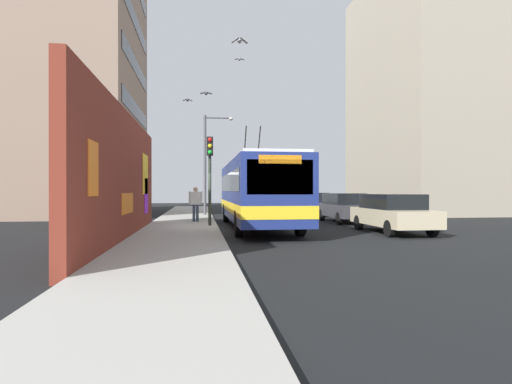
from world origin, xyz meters
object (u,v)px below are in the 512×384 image
parked_car_black (293,201)px  street_lamp (208,157)px  parked_car_dark_gray (344,207)px  traffic_light (210,165)px  city_bus (256,190)px  parked_car_champagne (392,212)px  parked_car_navy (312,203)px  pedestrian_midblock (196,201)px

parked_car_black → street_lamp: bearing=134.3°
street_lamp → parked_car_dark_gray: bearing=-128.1°
traffic_light → street_lamp: size_ratio=0.61×
city_bus → parked_car_champagne: bearing=-119.9°
city_bus → parked_car_navy: size_ratio=2.50×
parked_car_navy → traffic_light: bearing=142.5°
parked_car_dark_gray → parked_car_navy: 6.44m
parked_car_black → city_bus: bearing=161.5°
parked_car_dark_gray → parked_car_black: size_ratio=1.01×
street_lamp → pedestrian_midblock: bearing=172.8°
city_bus → street_lamp: bearing=13.4°
traffic_light → street_lamp: (8.82, -0.12, 1.06)m
parked_car_black → traffic_light: traffic_light is taller
parked_car_dark_gray → parked_car_black: 12.72m
parked_car_black → street_lamp: 10.56m
parked_car_dark_gray → pedestrian_midblock: 8.03m
parked_car_navy → parked_car_black: same height
city_bus → parked_car_black: bearing=-18.5°
parked_car_black → pedestrian_midblock: pedestrian_midblock is taller
parked_car_champagne → parked_car_black: bearing=0.0°
parked_car_black → traffic_light: bearing=155.2°
city_bus → street_lamp: size_ratio=1.79×
city_bus → parked_car_champagne: size_ratio=2.52×
city_bus → street_lamp: street_lamp is taller
pedestrian_midblock → street_lamp: (6.18, -0.78, 2.72)m
traffic_light → street_lamp: 8.89m
city_bus → traffic_light: (-0.35, 2.15, 1.11)m
traffic_light → parked_car_dark_gray: bearing=-66.7°
traffic_light → parked_car_champagne: bearing=-109.8°
pedestrian_midblock → parked_car_dark_gray: bearing=-86.3°
parked_car_dark_gray → street_lamp: (5.66, 7.23, 3.08)m
parked_car_black → traffic_light: (-15.88, 7.35, 2.02)m
pedestrian_midblock → parked_car_navy: bearing=-49.0°
street_lamp → parked_car_black: bearing=-45.7°
parked_car_navy → pedestrian_midblock: pedestrian_midblock is taller
pedestrian_midblock → parked_car_black: bearing=-31.2°
pedestrian_midblock → traffic_light: traffic_light is taller
parked_car_navy → street_lamp: 7.89m
parked_car_champagne → parked_car_navy: size_ratio=0.99×
pedestrian_midblock → street_lamp: street_lamp is taller
parked_car_dark_gray → city_bus: bearing=118.4°
parked_car_champagne → parked_car_navy: same height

